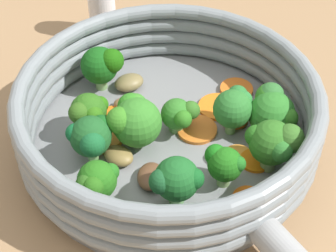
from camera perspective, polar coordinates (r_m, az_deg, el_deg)
ground_plane at (r=0.56m, az=0.00°, el=-2.17°), size 4.00×4.00×0.00m
skillet at (r=0.56m, az=0.00°, el=-1.65°), size 0.27×0.27×0.01m
skillet_rim_wall at (r=0.53m, az=0.00°, el=1.33°), size 0.29×0.29×0.06m
skillet_rivet_left at (r=0.47m, az=4.43°, el=-11.75°), size 0.01×0.01×0.01m
skillet_rivet_right at (r=0.50m, az=11.65°, el=-7.53°), size 0.01×0.01×0.01m
carrot_slice_0 at (r=0.56m, az=2.96°, el=-0.35°), size 0.05×0.05×0.00m
carrot_slice_1 at (r=0.54m, az=8.85°, el=-3.49°), size 0.04×0.04×0.00m
carrot_slice_2 at (r=0.58m, az=-7.65°, el=1.28°), size 0.04×0.04×0.00m
carrot_slice_3 at (r=0.57m, az=6.77°, el=0.79°), size 0.04×0.04×0.01m
carrot_slice_4 at (r=0.58m, az=5.07°, el=1.95°), size 0.06×0.06×0.00m
carrot_slice_5 at (r=0.50m, az=8.16°, el=-7.46°), size 0.04×0.04×0.01m
carrot_slice_6 at (r=0.55m, az=-6.87°, el=-0.90°), size 0.07×0.07×0.01m
carrot_slice_7 at (r=0.61m, az=6.97°, el=3.69°), size 0.05×0.05×0.00m
carrot_slice_8 at (r=0.54m, az=7.14°, el=-3.07°), size 0.04×0.04×0.00m
carrot_slice_9 at (r=0.57m, az=-5.58°, el=0.39°), size 0.05×0.05×0.00m
broccoli_floret_0 at (r=0.55m, az=10.55°, el=1.64°), size 0.05×0.05×0.05m
broccoli_floret_1 at (r=0.51m, az=10.73°, el=-1.69°), size 0.05×0.04×0.05m
broccoli_floret_2 at (r=0.48m, az=0.84°, el=-5.49°), size 0.04×0.04×0.05m
broccoli_floret_3 at (r=0.53m, az=-3.45°, el=0.69°), size 0.05×0.05×0.05m
broccoli_floret_4 at (r=0.48m, az=-7.28°, el=-5.67°), size 0.03×0.04×0.05m
broccoli_floret_5 at (r=0.50m, az=5.73°, el=-3.80°), size 0.04×0.03×0.04m
broccoli_floret_6 at (r=0.54m, az=6.71°, el=1.93°), size 0.04×0.04×0.05m
broccoli_floret_7 at (r=0.51m, az=-7.81°, el=-1.06°), size 0.04×0.04×0.05m
broccoli_floret_8 at (r=0.54m, az=1.39°, el=1.03°), size 0.03×0.03×0.04m
broccoli_floret_9 at (r=0.54m, az=-8.06°, el=1.42°), size 0.04×0.04×0.05m
broccoli_floret_10 at (r=0.59m, az=-6.62°, el=6.25°), size 0.05×0.04×0.05m
mushroom_piece_0 at (r=0.51m, az=-1.77°, el=-5.13°), size 0.04×0.04×0.01m
mushroom_piece_1 at (r=0.58m, az=-4.45°, el=2.21°), size 0.03×0.02×0.01m
mushroom_piece_2 at (r=0.53m, az=-5.04°, el=-3.03°), size 0.03×0.02×0.01m
mushroom_piece_3 at (r=0.60m, az=-3.98°, el=4.44°), size 0.04×0.04×0.01m
salt_shaker at (r=0.69m, az=-6.80°, el=12.55°), size 0.03×0.03×0.09m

